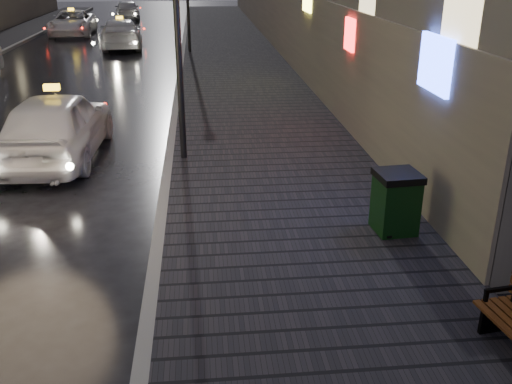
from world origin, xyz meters
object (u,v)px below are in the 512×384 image
car_far (127,10)px  taxi_mid (121,34)px  lamp_near (176,5)px  trash_bin (396,201)px  taxi_far (72,23)px  taxi_near (57,125)px

car_far → taxi_mid: bearing=87.2°
lamp_near → trash_bin: (3.57, -4.17, -2.81)m
lamp_near → taxi_mid: lamp_near is taller
taxi_mid → car_far: 15.02m
taxi_mid → car_far: bearing=-92.0°
trash_bin → taxi_far: 30.51m
car_far → trash_bin: bearing=94.9°
taxi_mid → taxi_far: bearing=-65.4°
trash_bin → lamp_near: bearing=125.6°
lamp_near → taxi_near: bearing=167.3°
taxi_mid → trash_bin: bearing=100.6°
taxi_near → lamp_near: bearing=169.3°
lamp_near → taxi_near: size_ratio=1.11×
taxi_mid → taxi_far: size_ratio=0.98×
trash_bin → car_far: 38.57m
trash_bin → taxi_near: 8.08m
lamp_near → trash_bin: size_ratio=5.09×
trash_bin → taxi_mid: bearing=102.5°
lamp_near → car_far: size_ratio=1.23×
trash_bin → taxi_far: size_ratio=0.20×
lamp_near → car_far: (-4.84, 33.47, -2.76)m
trash_bin → car_far: bearing=97.6°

